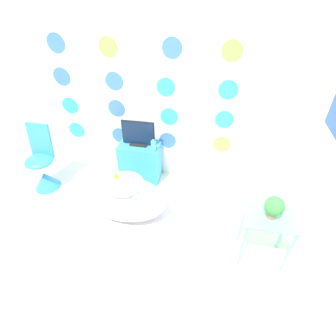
{
  "coord_description": "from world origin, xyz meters",
  "views": [
    {
      "loc": [
        0.93,
        -1.34,
        2.41
      ],
      "look_at": [
        0.51,
        0.81,
        0.76
      ],
      "focal_mm": 28.0,
      "sensor_mm": 36.0,
      "label": 1
    }
  ],
  "objects": [
    {
      "name": "rug",
      "position": [
        0.02,
        0.63,
        0.0
      ],
      "size": [
        1.33,
        0.77,
        0.01
      ],
      "color": "silver",
      "rests_on": "ground_plane"
    },
    {
      "name": "chair",
      "position": [
        -1.25,
        1.06,
        0.28
      ],
      "size": [
        0.36,
        0.37,
        0.9
      ],
      "color": "#338CE0",
      "rests_on": "ground_plane"
    },
    {
      "name": "side_table",
      "position": [
        1.55,
        0.49,
        0.47
      ],
      "size": [
        0.48,
        0.35,
        0.59
      ],
      "color": "#72D8B7",
      "rests_on": "ground_plane"
    },
    {
      "name": "bathtub",
      "position": [
        -0.0,
        0.78,
        0.26
      ],
      "size": [
        0.97,
        0.56,
        0.51
      ],
      "color": "white",
      "rests_on": "ground_plane"
    },
    {
      "name": "vase",
      "position": [
        0.2,
        1.39,
        0.63
      ],
      "size": [
        0.06,
        0.06,
        0.16
      ],
      "color": "#51B2AD",
      "rests_on": "tv_cabinet"
    },
    {
      "name": "rubber_duck",
      "position": [
        -0.1,
        0.83,
        0.54
      ],
      "size": [
        0.06,
        0.06,
        0.07
      ],
      "color": "yellow",
      "rests_on": "bathtub"
    },
    {
      "name": "ground_plane",
      "position": [
        0.0,
        0.0,
        0.0
      ],
      "size": [
        12.0,
        12.0,
        0.0
      ],
      "primitive_type": "plane",
      "color": "silver"
    },
    {
      "name": "tv_cabinet",
      "position": [
        -0.03,
        1.5,
        0.28
      ],
      "size": [
        0.55,
        0.32,
        0.56
      ],
      "color": "#389ED6",
      "rests_on": "ground_plane"
    },
    {
      "name": "wall_back_dotted",
      "position": [
        -0.0,
        1.71,
        1.3
      ],
      "size": [
        4.91,
        0.05,
        2.6
      ],
      "color": "white",
      "rests_on": "ground_plane"
    },
    {
      "name": "potted_plant_left",
      "position": [
        1.55,
        0.49,
        0.72
      ],
      "size": [
        0.18,
        0.18,
        0.23
      ],
      "color": "#8C6B4C",
      "rests_on": "side_table"
    },
    {
      "name": "tv",
      "position": [
        -0.03,
        1.5,
        0.71
      ],
      "size": [
        0.44,
        0.12,
        0.34
      ],
      "color": "black",
      "rests_on": "tv_cabinet"
    }
  ]
}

